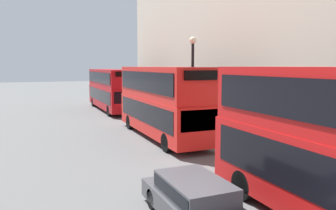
{
  "coord_description": "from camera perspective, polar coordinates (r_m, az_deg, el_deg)",
  "views": [
    {
      "loc": [
        -5.98,
        0.88,
        4.47
      ],
      "look_at": [
        0.48,
        16.14,
        2.49
      ],
      "focal_mm": 35.0,
      "sensor_mm": 36.0,
      "label": 1
    }
  ],
  "objects": [
    {
      "name": "bus_second_in_queue",
      "position": [
        20.38,
        -1.0,
        1.07
      ],
      "size": [
        2.59,
        10.02,
        4.41
      ],
      "color": "red",
      "rests_on": "ground"
    },
    {
      "name": "bus_third_in_queue",
      "position": [
        33.53,
        -9.85,
        2.97
      ],
      "size": [
        2.59,
        11.07,
        4.12
      ],
      "color": "#A80F14",
      "rests_on": "ground"
    },
    {
      "name": "car_hatchback",
      "position": [
        9.68,
        4.82,
        -16.19
      ],
      "size": [
        1.76,
        4.48,
        1.29
      ],
      "color": "#47474C",
      "rests_on": "ground"
    },
    {
      "name": "street_lamp",
      "position": [
        20.64,
        4.3,
        5.19
      ],
      "size": [
        0.44,
        0.44,
        6.28
      ],
      "color": "black",
      "rests_on": "ground"
    }
  ]
}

